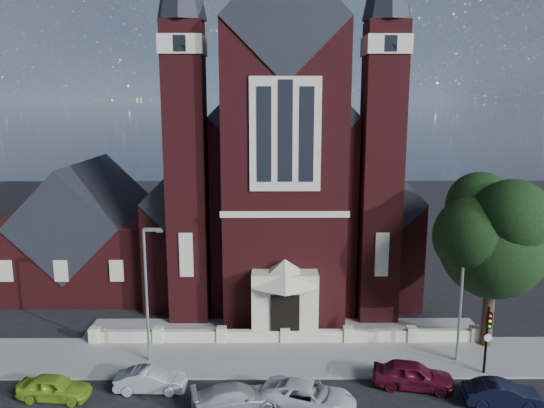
{
  "coord_description": "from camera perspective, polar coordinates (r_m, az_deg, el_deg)",
  "views": [
    {
      "loc": [
        -0.99,
        -24.66,
        15.07
      ],
      "look_at": [
        -0.79,
        12.0,
        7.88
      ],
      "focal_mm": 35.0,
      "sensor_mm": 36.0,
      "label": 1
    }
  ],
  "objects": [
    {
      "name": "forecourt_paving",
      "position": [
        36.44,
        1.31,
        -13.33
      ],
      "size": [
        26.0,
        3.0,
        0.14
      ],
      "primitive_type": "cube",
      "color": "gray",
      "rests_on": "ground"
    },
    {
      "name": "traffic_signal",
      "position": [
        32.15,
        22.18,
        -12.62
      ],
      "size": [
        0.28,
        0.42,
        4.0
      ],
      "color": "black",
      "rests_on": "ground"
    },
    {
      "name": "car_lime_van",
      "position": [
        30.78,
        -22.37,
        -17.78
      ],
      "size": [
        3.82,
        1.86,
        1.25
      ],
      "primitive_type": "imported",
      "rotation": [
        0.0,
        0.0,
        1.47
      ],
      "color": "#86AE22",
      "rests_on": "ground"
    },
    {
      "name": "car_silver_b",
      "position": [
        27.92,
        -3.92,
        -20.06
      ],
      "size": [
        4.68,
        2.77,
        1.27
      ],
      "primitive_type": "imported",
      "rotation": [
        0.0,
        0.0,
        1.81
      ],
      "color": "#979A9E",
      "rests_on": "ground"
    },
    {
      "name": "pavement_strip",
      "position": [
        32.84,
        1.51,
        -16.22
      ],
      "size": [
        60.0,
        5.0,
        0.12
      ],
      "primitive_type": "cube",
      "color": "gray",
      "rests_on": "ground"
    },
    {
      "name": "street_tree",
      "position": [
        34.25,
        23.12,
        -3.51
      ],
      "size": [
        6.4,
        6.6,
        10.7
      ],
      "color": "black",
      "rests_on": "ground"
    },
    {
      "name": "car_silver_a",
      "position": [
        30.03,
        -12.91,
        -17.99
      ],
      "size": [
        3.73,
        1.34,
        1.22
      ],
      "primitive_type": "imported",
      "rotation": [
        0.0,
        0.0,
        1.56
      ],
      "color": "#9B9BA2",
      "rests_on": "ground"
    },
    {
      "name": "street_lamp_right",
      "position": [
        32.47,
        19.88,
        -8.41
      ],
      "size": [
        1.16,
        0.22,
        8.09
      ],
      "color": "gray",
      "rests_on": "ground"
    },
    {
      "name": "street_lamp_left",
      "position": [
        31.29,
        -13.23,
        -8.76
      ],
      "size": [
        1.16,
        0.22,
        8.09
      ],
      "color": "gray",
      "rests_on": "ground"
    },
    {
      "name": "church",
      "position": [
        48.11,
        0.87,
        2.87
      ],
      "size": [
        20.01,
        34.9,
        29.2
      ],
      "color": "#451213",
      "rests_on": "ground"
    },
    {
      "name": "ground",
      "position": [
        42.44,
        1.06,
        -9.7
      ],
      "size": [
        120.0,
        120.0,
        0.0
      ],
      "primitive_type": "plane",
      "color": "black",
      "rests_on": "ground"
    },
    {
      "name": "car_dark_red",
      "position": [
        30.54,
        14.91,
        -17.33
      ],
      "size": [
        4.48,
        2.53,
        1.44
      ],
      "primitive_type": "imported",
      "rotation": [
        0.0,
        0.0,
        1.37
      ],
      "color": "#520E1D",
      "rests_on": "ground"
    },
    {
      "name": "parish_hall",
      "position": [
        46.56,
        -19.14,
        -3.27
      ],
      "size": [
        12.0,
        12.2,
        10.24
      ],
      "color": "#451213",
      "rests_on": "ground"
    },
    {
      "name": "car_navy",
      "position": [
        30.45,
        23.51,
        -18.22
      ],
      "size": [
        3.89,
        1.69,
        1.24
      ],
      "primitive_type": "imported",
      "rotation": [
        0.0,
        0.0,
        1.47
      ],
      "color": "black",
      "rests_on": "ground"
    },
    {
      "name": "forecourt_wall",
      "position": [
        34.63,
        1.4,
        -14.7
      ],
      "size": [
        24.0,
        0.4,
        0.9
      ],
      "primitive_type": "cube",
      "color": "#C1B799",
      "rests_on": "ground"
    },
    {
      "name": "car_white_suv",
      "position": [
        27.97,
        3.94,
        -19.95
      ],
      "size": [
        5.2,
        3.63,
        1.32
      ],
      "primitive_type": "imported",
      "rotation": [
        0.0,
        0.0,
        1.23
      ],
      "color": "white",
      "rests_on": "ground"
    }
  ]
}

